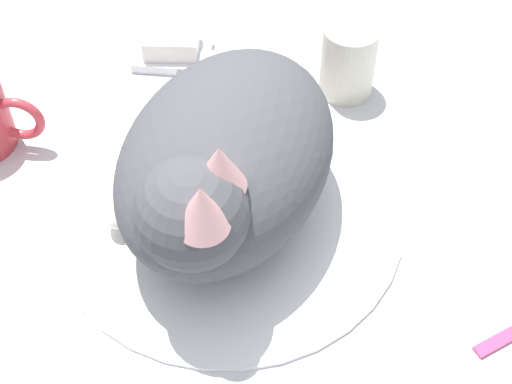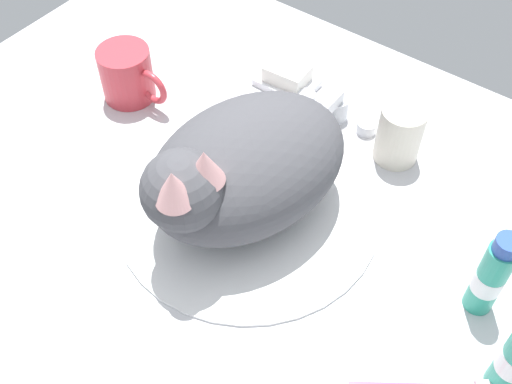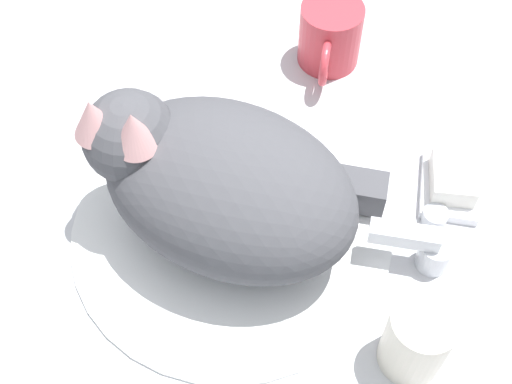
{
  "view_description": "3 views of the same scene",
  "coord_description": "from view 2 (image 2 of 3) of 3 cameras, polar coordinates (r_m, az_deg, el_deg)",
  "views": [
    {
      "loc": [
        7.82,
        -47.69,
        60.37
      ],
      "look_at": [
        2.77,
        -0.64,
        4.54
      ],
      "focal_mm": 53.79,
      "sensor_mm": 36.0,
      "label": 1
    },
    {
      "loc": [
        31.32,
        -40.71,
        65.61
      ],
      "look_at": [
        1.32,
        -0.13,
        4.45
      ],
      "focal_mm": 43.99,
      "sensor_mm": 36.0,
      "label": 2
    },
    {
      "loc": [
        38.54,
        9.85,
        65.68
      ],
      "look_at": [
        -1.27,
        2.48,
        6.46
      ],
      "focal_mm": 48.98,
      "sensor_mm": 36.0,
      "label": 3
    }
  ],
  "objects": [
    {
      "name": "sink_basin",
      "position": [
        0.83,
        -0.68,
        -1.28
      ],
      "size": [
        34.97,
        34.97,
        0.9
      ],
      "primitive_type": "cylinder",
      "color": "white",
      "rests_on": "ground_plane"
    },
    {
      "name": "rinse_cup",
      "position": [
        0.89,
        12.93,
        5.16
      ],
      "size": [
        6.24,
        6.24,
        8.7
      ],
      "color": "silver",
      "rests_on": "ground_plane"
    },
    {
      "name": "faucet",
      "position": [
        0.94,
        7.02,
        7.5
      ],
      "size": [
        13.36,
        9.06,
        5.67
      ],
      "color": "silver",
      "rests_on": "ground_plane"
    },
    {
      "name": "cat",
      "position": [
        0.76,
        -1.48,
        2.16
      ],
      "size": [
        25.48,
        32.09,
        17.73
      ],
      "color": "#4C4C51",
      "rests_on": "sink_basin"
    },
    {
      "name": "soap_bar",
      "position": [
        0.99,
        2.87,
        10.73
      ],
      "size": [
        6.69,
        5.24,
        2.58
      ],
      "primitive_type": "cube",
      "rotation": [
        0.0,
        0.0,
        0.07
      ],
      "color": "white",
      "rests_on": "soap_dish"
    },
    {
      "name": "soap_dish",
      "position": [
        1.0,
        2.83,
        9.9
      ],
      "size": [
        9.0,
        6.4,
        1.2
      ],
      "primitive_type": "cube",
      "color": "white",
      "rests_on": "ground_plane"
    },
    {
      "name": "ground_plane",
      "position": [
        0.85,
        -0.67,
        -2.1
      ],
      "size": [
        110.0,
        82.5,
        3.0
      ],
      "primitive_type": "cube",
      "color": "silver"
    },
    {
      "name": "toothpaste_bottle",
      "position": [
        0.75,
        20.58,
        -7.2
      ],
      "size": [
        3.44,
        3.44,
        12.88
      ],
      "color": "teal",
      "rests_on": "ground_plane"
    },
    {
      "name": "coffee_mug",
      "position": [
        0.98,
        -11.57,
        10.42
      ],
      "size": [
        11.96,
        7.93,
        8.33
      ],
      "color": "#C63842",
      "rests_on": "ground_plane"
    }
  ]
}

